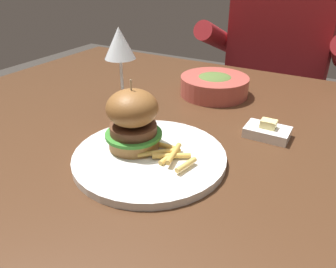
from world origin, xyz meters
The scene contains 8 objects.
dining_table centered at (0.00, 0.00, 0.66)m, with size 1.27×0.96×0.74m.
main_plate centered at (0.01, -0.14, 0.75)m, with size 0.27×0.27×0.01m, color white.
burger_sandwich centered at (-0.03, -0.14, 0.81)m, with size 0.10×0.10×0.13m.
fries_pile centered at (0.05, -0.14, 0.76)m, with size 0.10×0.07×0.02m.
wine_glass centered at (-0.16, 0.01, 0.89)m, with size 0.07×0.07×0.19m.
butter_dish centered at (0.17, 0.05, 0.75)m, with size 0.09×0.06×0.04m.
soup_bowl centered at (-0.01, 0.21, 0.77)m, with size 0.17×0.17×0.05m.
diner_person centered at (0.03, 0.76, 0.56)m, with size 0.51×0.36×1.18m.
Camera 1 is at (0.28, -0.55, 1.05)m, focal length 35.00 mm.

